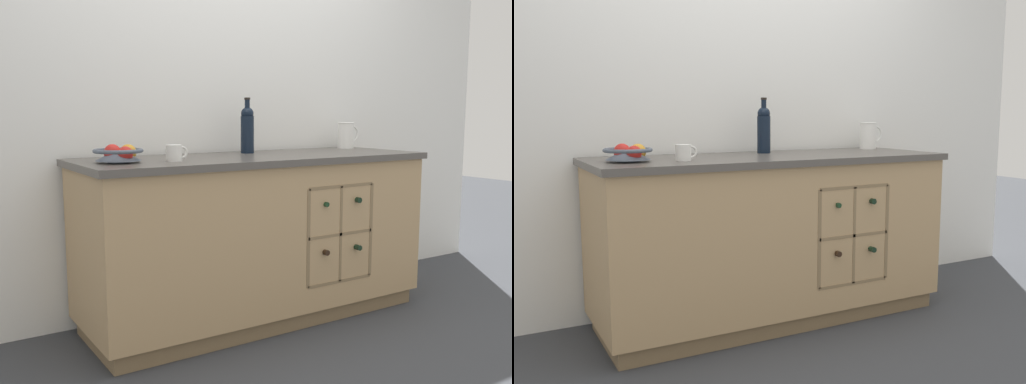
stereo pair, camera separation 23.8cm
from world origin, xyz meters
The scene contains 7 objects.
ground_plane centered at (0.00, 0.00, 0.00)m, with size 14.00×14.00×0.00m, color #383A3F.
back_wall centered at (0.00, 0.39, 1.27)m, with size 4.40×0.06×2.55m, color white.
kitchen_island centered at (0.00, 0.00, 0.46)m, with size 1.92×0.69×0.90m.
fruit_bowl centered at (-0.77, -0.03, 0.94)m, with size 0.23×0.23×0.09m.
white_pitcher centered at (0.82, 0.21, 0.99)m, with size 0.16×0.11×0.17m.
ceramic_mug centered at (-0.52, -0.10, 0.94)m, with size 0.11×0.08×0.08m.
standing_wine_bottle centered at (0.05, 0.18, 1.04)m, with size 0.08×0.08×0.31m.
Camera 1 is at (-1.65, -2.57, 1.13)m, focal length 40.00 mm.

